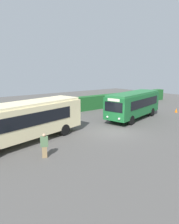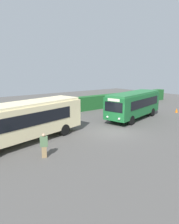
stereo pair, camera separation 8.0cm
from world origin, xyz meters
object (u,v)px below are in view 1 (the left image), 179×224
traffic_cone (176,110)px  bus_cream (24,120)px  person_center (44,145)px  bus_green (134,104)px

traffic_cone → bus_cream: bearing=177.4°
person_center → bus_green: bearing=-47.2°
bus_cream → traffic_cone: (20.40, -0.94, -1.54)m
traffic_cone → bus_green: bearing=171.4°
bus_green → person_center: bearing=2.5°
bus_green → person_center: 13.69m
bus_green → traffic_cone: (7.35, -1.11, -1.49)m
person_center → traffic_cone: (20.46, 2.69, -0.55)m
person_center → traffic_cone: person_center is taller
bus_green → traffic_cone: size_ratio=15.15×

